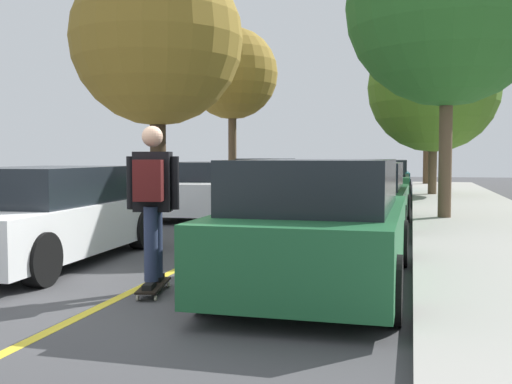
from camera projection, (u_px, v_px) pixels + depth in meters
The scene contains 17 objects.
ground at pixel (109, 302), 6.31m from camera, with size 80.00×80.00×0.00m, color #424244.
center_line at pixel (224, 247), 10.18m from camera, with size 0.12×39.20×0.01m, color gold.
parked_car_left_nearest at pixel (46, 216), 8.64m from camera, with size 1.98×4.41×1.36m.
parked_car_left_near at pixel (207, 189), 15.40m from camera, with size 1.97×4.66×1.37m.
parked_car_left_far at pixel (267, 179), 21.77m from camera, with size 1.90×4.32×1.43m.
parked_car_right_nearest at pixel (320, 225), 7.05m from camera, with size 1.97×4.44×1.48m.
parked_car_right_near at pixel (361, 196), 12.65m from camera, with size 1.99×4.53×1.38m.
parked_car_right_far at pixel (379, 182), 19.59m from camera, with size 2.00×4.33×1.39m.
parked_car_right_farthest at pixel (386, 177), 24.79m from camera, with size 1.99×4.10×1.36m.
street_tree_left_nearest at pixel (157, 40), 16.52m from camera, with size 4.67×4.67×6.87m.
street_tree_left_near at pixel (232, 74), 23.41m from camera, with size 3.51×3.51×6.30m.
street_tree_right_nearest at pixel (448, 4), 13.43m from camera, with size 4.52×4.52×7.00m.
street_tree_right_near at pixel (434, 87), 21.90m from camera, with size 4.72×4.72×6.24m.
street_tree_right_far at pixel (428, 93), 30.10m from camera, with size 3.26×3.26×6.17m.
streetlamp at pixel (447, 75), 13.59m from camera, with size 0.36×0.24×5.54m.
skateboard at pixel (154, 286), 6.72m from camera, with size 0.38×0.87×0.10m.
skateboarder at pixel (152, 196), 6.62m from camera, with size 0.59×0.71×1.74m.
Camera 1 is at (3.02, -5.66, 1.52)m, focal length 42.76 mm.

